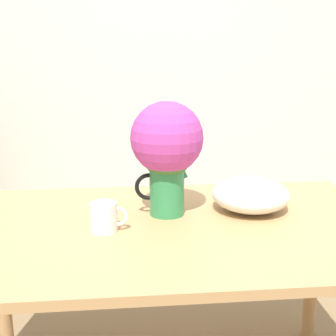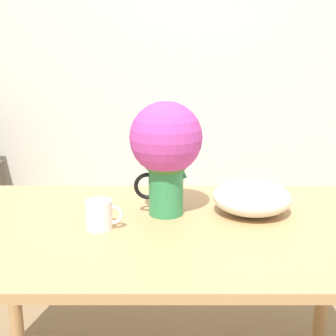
{
  "view_description": "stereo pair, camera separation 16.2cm",
  "coord_description": "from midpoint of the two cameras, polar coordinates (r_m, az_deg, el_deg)",
  "views": [
    {
      "loc": [
        -0.26,
        -1.45,
        1.31
      ],
      "look_at": [
        -0.1,
        0.11,
        0.91
      ],
      "focal_mm": 50.0,
      "sensor_mm": 36.0,
      "label": 1
    },
    {
      "loc": [
        -0.1,
        -1.46,
        1.31
      ],
      "look_at": [
        -0.1,
        0.11,
        0.91
      ],
      "focal_mm": 50.0,
      "sensor_mm": 36.0,
      "label": 2
    }
  ],
  "objects": [
    {
      "name": "wall_back",
      "position": [
        3.52,
        -2.97,
        14.35
      ],
      "size": [
        8.0,
        0.05,
        2.6
      ],
      "color": "silver",
      "rests_on": "ground_plane"
    },
    {
      "name": "flower_vase",
      "position": [
        1.6,
        -3.04,
        2.52
      ],
      "size": [
        0.25,
        0.25,
        0.4
      ],
      "color": "#2D844C",
      "rests_on": "table"
    },
    {
      "name": "table",
      "position": [
        1.61,
        -2.41,
        -9.92
      ],
      "size": [
        1.48,
        0.9,
        0.74
      ],
      "color": "tan",
      "rests_on": "ground_plane"
    },
    {
      "name": "white_bowl",
      "position": [
        1.7,
        7.38,
        -3.27
      ],
      "size": [
        0.28,
        0.28,
        0.12
      ],
      "color": "silver",
      "rests_on": "table"
    },
    {
      "name": "coffee_mug",
      "position": [
        1.53,
        -10.79,
        -5.95
      ],
      "size": [
        0.12,
        0.09,
        0.09
      ],
      "color": "white",
      "rests_on": "table"
    }
  ]
}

